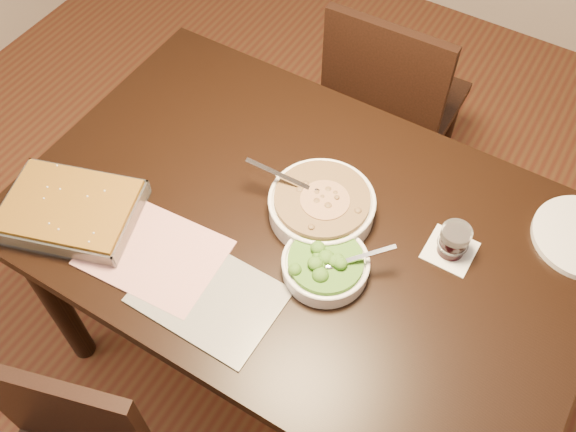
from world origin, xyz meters
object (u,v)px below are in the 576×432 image
at_px(broccoli_bowl, 326,264).
at_px(wine_tumbler, 454,240).
at_px(table, 301,245).
at_px(chair_far, 390,102).
at_px(baking_dish, 71,211).
at_px(stew_bowl, 322,205).

distance_m(broccoli_bowl, wine_tumbler, 0.30).
xyz_separation_m(table, chair_far, (-0.09, 0.75, -0.17)).
height_order(broccoli_bowl, wine_tumbler, wine_tumbler).
bearing_deg(baking_dish, chair_far, 50.62).
bearing_deg(table, wine_tumbler, 18.52).
bearing_deg(chair_far, baking_dish, 67.23).
relative_size(table, broccoli_bowl, 6.88).
bearing_deg(broccoli_bowl, chair_far, 103.56).
bearing_deg(table, broccoli_bowl, -37.19).
height_order(table, wine_tumbler, wine_tumbler).
bearing_deg(chair_far, wine_tumbler, 122.44).
xyz_separation_m(table, wine_tumbler, (0.34, 0.11, 0.14)).
xyz_separation_m(stew_bowl, baking_dish, (-0.51, -0.33, -0.01)).
xyz_separation_m(stew_bowl, wine_tumbler, (0.32, 0.06, 0.01)).
distance_m(table, wine_tumbler, 0.39).
bearing_deg(table, baking_dish, -150.70).
distance_m(table, chair_far, 0.78).
bearing_deg(stew_bowl, wine_tumbler, 11.23).
height_order(broccoli_bowl, baking_dish, broccoli_bowl).
relative_size(stew_bowl, wine_tumbler, 3.56).
xyz_separation_m(table, broccoli_bowl, (0.11, -0.09, 0.12)).
xyz_separation_m(broccoli_bowl, wine_tumbler, (0.23, 0.20, 0.02)).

